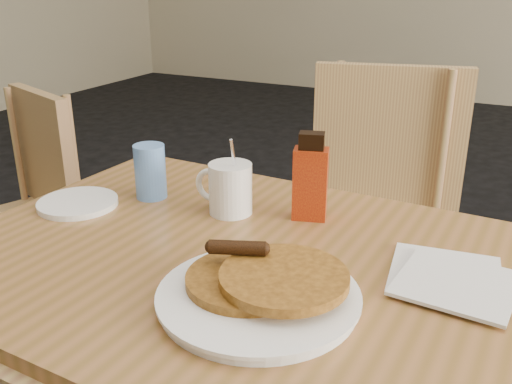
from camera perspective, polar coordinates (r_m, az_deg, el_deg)
main_table at (r=0.98m, az=0.84°, el=-9.24°), size 1.19×0.83×0.75m
chair_main_far at (r=1.66m, az=11.74°, el=-1.46°), size 0.52×0.53×0.96m
chair_wall_extra at (r=2.07m, az=-21.68°, el=-0.26°), size 0.48×0.49×0.83m
pancake_plate at (r=0.84m, az=0.47°, el=-9.77°), size 0.30×0.30×0.07m
coffee_mug at (r=1.13m, az=-2.71°, el=0.45°), size 0.12×0.09×0.16m
syrup_bottle at (r=1.09m, az=5.46°, el=1.25°), size 0.07×0.06×0.17m
napkin_stack at (r=0.95m, az=18.90°, el=-8.21°), size 0.21×0.22×0.01m
blue_tumbler at (r=1.22m, az=-10.53°, el=2.03°), size 0.07×0.07×0.12m
side_saucer at (r=1.23m, az=-17.39°, el=-1.06°), size 0.17×0.17×0.01m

